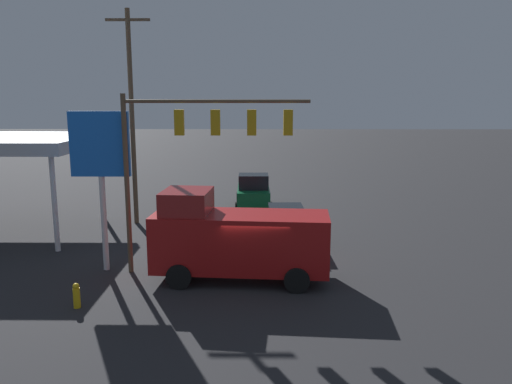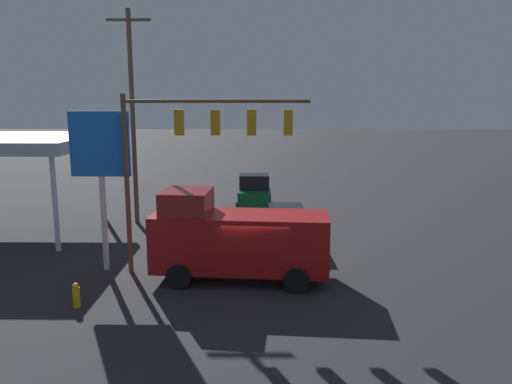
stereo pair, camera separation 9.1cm
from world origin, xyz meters
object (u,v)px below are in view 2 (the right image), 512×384
at_px(utility_pole, 133,114).
at_px(sedan_waiting, 286,226).
at_px(price_sign, 100,154).
at_px(pickup_parked, 254,192).
at_px(delivery_truck, 236,238).
at_px(traffic_signal_assembly, 198,139).
at_px(fire_hydrant, 76,295).

xyz_separation_m(utility_pole, sedan_waiting, (-8.39, 4.37, -5.26)).
relative_size(price_sign, pickup_parked, 1.26).
bearing_deg(delivery_truck, traffic_signal_assembly, -27.01).
bearing_deg(fire_hydrant, utility_pole, -85.90).
xyz_separation_m(delivery_truck, pickup_parked, (-0.51, -12.83, -0.58)).
bearing_deg(delivery_truck, sedan_waiting, -110.14).
height_order(traffic_signal_assembly, sedan_waiting, traffic_signal_assembly).
relative_size(price_sign, sedan_waiting, 1.48).
height_order(traffic_signal_assembly, delivery_truck, traffic_signal_assembly).
bearing_deg(price_sign, fire_hydrant, 92.39).
bearing_deg(price_sign, traffic_signal_assembly, 176.48).
xyz_separation_m(price_sign, fire_hydrant, (-0.16, 3.89, -4.45)).
bearing_deg(price_sign, sedan_waiting, -154.80).
distance_m(traffic_signal_assembly, sedan_waiting, 7.02).
bearing_deg(utility_pole, fire_hydrant, 94.10).
relative_size(delivery_truck, pickup_parked, 1.33).
height_order(pickup_parked, fire_hydrant, pickup_parked).
xyz_separation_m(traffic_signal_assembly, price_sign, (4.00, -0.25, -0.62)).
relative_size(utility_pole, delivery_truck, 1.70).
height_order(sedan_waiting, delivery_truck, delivery_truck).
distance_m(traffic_signal_assembly, pickup_parked, 12.86).
relative_size(traffic_signal_assembly, delivery_truck, 1.06).
bearing_deg(traffic_signal_assembly, utility_pole, -60.33).
relative_size(traffic_signal_assembly, fire_hydrant, 8.40).
distance_m(delivery_truck, pickup_parked, 12.85).
bearing_deg(fire_hydrant, sedan_waiting, -135.08).
relative_size(utility_pole, pickup_parked, 2.26).
relative_size(traffic_signal_assembly, sedan_waiting, 1.66).
xyz_separation_m(utility_pole, delivery_truck, (-6.19, 9.16, -4.52)).
xyz_separation_m(delivery_truck, fire_hydrant, (5.34, 2.73, -1.26)).
bearing_deg(traffic_signal_assembly, price_sign, -3.52).
relative_size(sedan_waiting, delivery_truck, 0.64).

